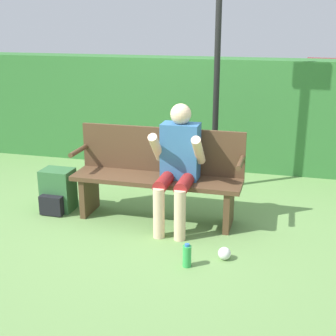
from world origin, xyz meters
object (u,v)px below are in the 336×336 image
(park_bench, at_px, (158,173))
(backpack, at_px, (58,191))
(person_seated, at_px, (178,161))
(signpost, at_px, (218,48))
(water_bottle, at_px, (187,256))

(park_bench, bearing_deg, backpack, -174.82)
(person_seated, relative_size, backpack, 2.66)
(person_seated, height_order, signpost, signpost)
(park_bench, relative_size, person_seated, 1.43)
(backpack, relative_size, signpost, 0.16)
(park_bench, bearing_deg, signpost, 67.63)
(park_bench, distance_m, signpost, 1.62)
(person_seated, distance_m, backpack, 1.42)
(backpack, bearing_deg, water_bottle, -27.23)
(person_seated, bearing_deg, water_bottle, -70.89)
(backpack, relative_size, water_bottle, 2.20)
(park_bench, relative_size, water_bottle, 8.33)
(backpack, height_order, signpost, signpost)
(park_bench, bearing_deg, water_bottle, -60.99)
(water_bottle, relative_size, signpost, 0.07)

